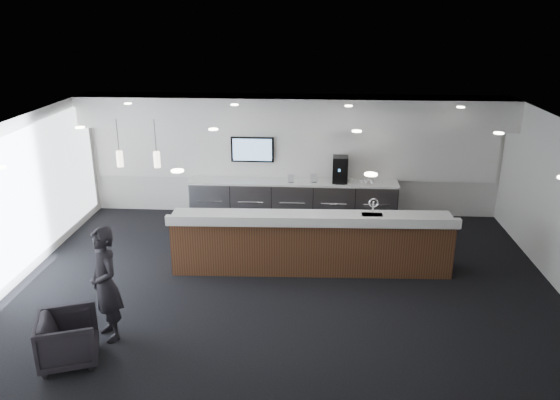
# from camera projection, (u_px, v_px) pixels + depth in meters

# --- Properties ---
(ground) EXTENTS (10.00, 10.00, 0.00)m
(ground) POSITION_uv_depth(u_px,v_px,m) (284.00, 288.00, 10.07)
(ground) COLOR black
(ground) RESTS_ON ground
(ceiling) EXTENTS (10.00, 8.00, 0.02)m
(ceiling) POSITION_uv_depth(u_px,v_px,m) (285.00, 128.00, 9.08)
(ceiling) COLOR black
(ceiling) RESTS_ON back_wall
(back_wall) EXTENTS (10.00, 0.02, 3.00)m
(back_wall) POSITION_uv_depth(u_px,v_px,m) (294.00, 155.00, 13.34)
(back_wall) COLOR silver
(back_wall) RESTS_ON ground
(left_wall) EXTENTS (0.02, 8.00, 3.00)m
(left_wall) POSITION_uv_depth(u_px,v_px,m) (9.00, 206.00, 9.88)
(left_wall) COLOR silver
(left_wall) RESTS_ON ground
(soffit_bulkhead) EXTENTS (10.00, 0.90, 0.70)m
(soffit_bulkhead) POSITION_uv_depth(u_px,v_px,m) (293.00, 112.00, 12.54)
(soffit_bulkhead) COLOR white
(soffit_bulkhead) RESTS_ON back_wall
(alcove_panel) EXTENTS (9.80, 0.06, 1.40)m
(alcove_panel) POSITION_uv_depth(u_px,v_px,m) (294.00, 151.00, 13.28)
(alcove_panel) COLOR white
(alcove_panel) RESTS_ON back_wall
(window_blinds_wall) EXTENTS (0.04, 7.36, 2.55)m
(window_blinds_wall) POSITION_uv_depth(u_px,v_px,m) (11.00, 206.00, 9.88)
(window_blinds_wall) COLOR #A4B1C5
(window_blinds_wall) RESTS_ON left_wall
(back_credenza) EXTENTS (5.06, 0.66, 0.95)m
(back_credenza) POSITION_uv_depth(u_px,v_px,m) (293.00, 199.00, 13.34)
(back_credenza) COLOR gray
(back_credenza) RESTS_ON ground
(wall_tv) EXTENTS (1.05, 0.08, 0.62)m
(wall_tv) POSITION_uv_depth(u_px,v_px,m) (252.00, 149.00, 13.27)
(wall_tv) COLOR black
(wall_tv) RESTS_ON back_wall
(pendant_left) EXTENTS (0.12, 0.12, 0.30)m
(pendant_left) POSITION_uv_depth(u_px,v_px,m) (159.00, 157.00, 10.23)
(pendant_left) COLOR #FFE7C6
(pendant_left) RESTS_ON ceiling
(pendant_right) EXTENTS (0.12, 0.12, 0.30)m
(pendant_right) POSITION_uv_depth(u_px,v_px,m) (123.00, 157.00, 10.27)
(pendant_right) COLOR #FFE7C6
(pendant_right) RESTS_ON ceiling
(ceiling_can_lights) EXTENTS (7.00, 5.00, 0.02)m
(ceiling_can_lights) POSITION_uv_depth(u_px,v_px,m) (284.00, 130.00, 9.09)
(ceiling_can_lights) COLOR white
(ceiling_can_lights) RESTS_ON ceiling
(service_counter) EXTENTS (5.47, 1.07, 1.49)m
(service_counter) POSITION_uv_depth(u_px,v_px,m) (311.00, 242.00, 10.64)
(service_counter) COLOR #492318
(service_counter) RESTS_ON ground
(coffee_machine) EXTENTS (0.37, 0.49, 0.63)m
(coffee_machine) POSITION_uv_depth(u_px,v_px,m) (340.00, 169.00, 13.01)
(coffee_machine) COLOR black
(coffee_machine) RESTS_ON back_credenza
(info_sign_left) EXTENTS (0.15, 0.04, 0.21)m
(info_sign_left) POSITION_uv_depth(u_px,v_px,m) (291.00, 178.00, 13.04)
(info_sign_left) COLOR silver
(info_sign_left) RESTS_ON back_credenza
(info_sign_right) EXTENTS (0.16, 0.05, 0.22)m
(info_sign_right) POSITION_uv_depth(u_px,v_px,m) (314.00, 178.00, 13.04)
(info_sign_right) COLOR silver
(info_sign_right) RESTS_ON back_credenza
(armchair) EXTENTS (1.05, 1.03, 0.75)m
(armchair) POSITION_uv_depth(u_px,v_px,m) (68.00, 339.00, 7.88)
(armchair) COLOR black
(armchair) RESTS_ON ground
(lounge_guest) EXTENTS (0.77, 0.79, 1.83)m
(lounge_guest) POSITION_uv_depth(u_px,v_px,m) (105.00, 284.00, 8.31)
(lounge_guest) COLOR black
(lounge_guest) RESTS_ON ground
(cup_0) EXTENTS (0.10, 0.10, 0.09)m
(cup_0) POSITION_uv_depth(u_px,v_px,m) (372.00, 182.00, 12.99)
(cup_0) COLOR white
(cup_0) RESTS_ON back_credenza
(cup_1) EXTENTS (0.14, 0.14, 0.09)m
(cup_1) POSITION_uv_depth(u_px,v_px,m) (366.00, 181.00, 13.00)
(cup_1) COLOR white
(cup_1) RESTS_ON back_credenza
(cup_2) EXTENTS (0.12, 0.12, 0.09)m
(cup_2) POSITION_uv_depth(u_px,v_px,m) (360.00, 181.00, 13.00)
(cup_2) COLOR white
(cup_2) RESTS_ON back_credenza
(cup_3) EXTENTS (0.13, 0.13, 0.09)m
(cup_3) POSITION_uv_depth(u_px,v_px,m) (355.00, 181.00, 13.01)
(cup_3) COLOR white
(cup_3) RESTS_ON back_credenza
(cup_4) EXTENTS (0.14, 0.14, 0.09)m
(cup_4) POSITION_uv_depth(u_px,v_px,m) (349.00, 181.00, 13.02)
(cup_4) COLOR white
(cup_4) RESTS_ON back_credenza
(cup_5) EXTENTS (0.11, 0.11, 0.09)m
(cup_5) POSITION_uv_depth(u_px,v_px,m) (343.00, 181.00, 13.03)
(cup_5) COLOR white
(cup_5) RESTS_ON back_credenza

